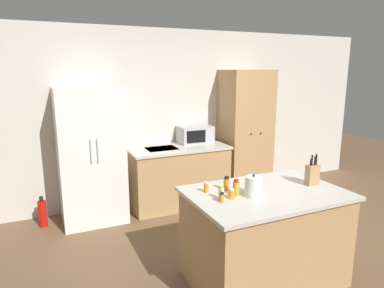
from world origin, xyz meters
TOP-DOWN VIEW (x-y plane):
  - ground_plane at (0.00, 0.00)m, footprint 14.00×14.00m
  - wall_back at (0.00, 2.33)m, footprint 7.20×0.06m
  - refrigerator at (-1.35, 1.95)m, footprint 0.82×0.72m
  - back_counter at (-0.10, 1.96)m, footprint 1.47×0.71m
  - pantry_cabinet at (1.10, 2.01)m, footprint 0.74×0.61m
  - kitchen_island at (-0.08, -0.15)m, footprint 1.44×0.96m
  - microwave at (0.25, 2.11)m, footprint 0.51×0.34m
  - knife_block at (0.44, -0.18)m, footprint 0.13×0.07m
  - spice_bottle_tall_dark at (-0.58, -0.20)m, footprint 0.04×0.04m
  - spice_bottle_short_red at (-0.59, 0.07)m, footprint 0.04×0.04m
  - spice_bottle_amber_oil at (-0.55, -0.15)m, footprint 0.05×0.05m
  - spice_bottle_green_herb at (-0.46, -0.17)m, footprint 0.06×0.06m
  - spice_bottle_pale_salt at (-0.39, 0.04)m, footprint 0.05×0.05m
  - spice_bottle_orange_cap at (-0.38, -0.12)m, footprint 0.06×0.06m
  - kettle at (-0.25, -0.20)m, footprint 0.15×0.15m
  - fire_extinguisher at (-1.99, 1.99)m, footprint 0.10×0.10m

SIDE VIEW (x-z plane):
  - ground_plane at x=0.00m, z-range 0.00..0.00m
  - fire_extinguisher at x=-1.99m, z-range -0.02..0.39m
  - back_counter at x=-0.10m, z-range 0.00..0.90m
  - kitchen_island at x=-0.08m, z-range 0.00..0.91m
  - refrigerator at x=-1.35m, z-range 0.00..1.79m
  - spice_bottle_tall_dark at x=-0.58m, z-range 0.90..0.99m
  - spice_bottle_green_herb at x=-0.46m, z-range 0.90..0.99m
  - spice_bottle_short_red at x=-0.59m, z-range 0.90..1.00m
  - spice_bottle_amber_oil at x=-0.55m, z-range 0.90..1.02m
  - spice_bottle_pale_salt at x=-0.39m, z-range 0.90..1.03m
  - spice_bottle_orange_cap at x=-0.38m, z-range 0.90..1.05m
  - kettle at x=-0.25m, z-range 0.89..1.10m
  - pantry_cabinet at x=1.10m, z-range 0.00..2.01m
  - knife_block at x=0.44m, z-range 0.86..1.16m
  - microwave at x=0.25m, z-range 0.89..1.16m
  - wall_back at x=0.00m, z-range 0.00..2.60m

